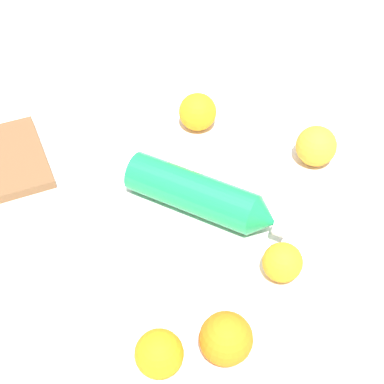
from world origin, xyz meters
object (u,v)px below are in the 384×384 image
at_px(water_bottle, 203,196).
at_px(orange_0, 198,112).
at_px(orange_2, 226,339).
at_px(orange_3, 159,354).
at_px(orange_4, 282,262).
at_px(orange_1, 316,146).

height_order(water_bottle, orange_0, orange_0).
height_order(orange_0, orange_2, same).
relative_size(orange_3, orange_4, 1.07).
bearing_deg(orange_2, water_bottle, 146.99).
height_order(orange_2, orange_3, orange_2).
bearing_deg(orange_4, water_bottle, -177.53).
relative_size(water_bottle, orange_0, 3.81).
distance_m(water_bottle, orange_0, 0.24).
bearing_deg(orange_1, water_bottle, -97.60).
bearing_deg(orange_0, orange_4, -19.46).
distance_m(orange_2, orange_3, 0.10).
relative_size(orange_1, orange_4, 1.21).
xyz_separation_m(orange_1, orange_4, (0.15, -0.24, -0.01)).
xyz_separation_m(orange_2, orange_4, (-0.05, 0.16, -0.01)).
distance_m(orange_1, orange_2, 0.45).
distance_m(orange_1, orange_3, 0.52).
height_order(water_bottle, orange_1, orange_1).
xyz_separation_m(orange_0, orange_2, (0.43, -0.29, -0.00)).
height_order(orange_3, orange_4, orange_3).
xyz_separation_m(orange_1, orange_2, (0.20, -0.40, -0.00)).
xyz_separation_m(orange_0, orange_3, (0.38, -0.38, -0.00)).
xyz_separation_m(orange_2, orange_3, (-0.04, -0.09, -0.00)).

